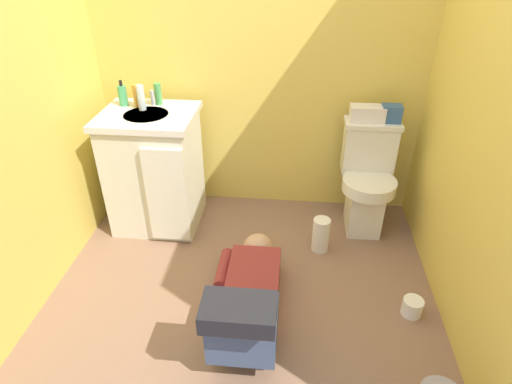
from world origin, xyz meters
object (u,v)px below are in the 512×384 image
Objects in this scene: faucet at (153,98)px; person_plumber at (248,299)px; toiletry_bag at (391,113)px; soap_dispenser at (123,95)px; paper_towel_roll at (321,235)px; tissue_box at (367,113)px; toilet_paper_roll at (412,307)px; bottle_green at (158,94)px; toilet at (367,179)px; bottle_amber at (137,95)px; bottle_clear at (141,98)px; vanity_cabinet at (155,170)px.

faucet is 1.44m from person_plumber.
soap_dispenser is (-1.73, -0.06, 0.08)m from toiletry_bag.
faucet is 1.41m from paper_towel_roll.
faucet reaches higher than tissue_box.
tissue_box is 1.21m from toilet_paper_roll.
bottle_green is at bearing 160.53° from paper_towel_roll.
toilet is 1.61m from bottle_amber.
soap_dispenser reaches higher than bottle_clear.
vanity_cabinet reaches higher than person_plumber.
tissue_box is at bearing 2.19° from soap_dispenser.
toilet is 4.72× the size of bottle_clear.
soap_dispenser is 0.10m from bottle_amber.
tissue_box is 1.51× the size of bottle_amber.
faucet is at bearing -149.52° from bottle_green.
toiletry_bag is at bearing 0.00° from tissue_box.
bottle_green reaches higher than toiletry_bag.
vanity_cabinet is at bearing -100.29° from bottle_green.
tissue_box is 1.58m from soap_dispenser.
bottle_amber is (-0.82, 1.00, 0.72)m from person_plumber.
bottle_green is at bearing -179.21° from toiletry_bag.
paper_towel_roll is (1.22, -0.34, -0.77)m from bottle_amber.
toilet is at bearing -2.00° from faucet.
soap_dispenser is (-0.93, 1.01, 0.71)m from person_plumber.
bottle_green is at bearing 123.78° from person_plumber.
toiletry_bag is 1.59m from bottle_clear.
soap_dispenser reaches higher than toilet_paper_roll.
vanity_cabinet is at bearing -176.17° from toilet.
paper_towel_roll is at bearing -134.65° from toiletry_bag.
tissue_box is 2.00× the size of toilet_paper_roll.
tissue_box is 1.33× the size of soap_dispenser.
soap_dispenser is at bearing -173.99° from faucet.
toilet reaches higher than paper_towel_roll.
faucet is at bearing 91.31° from vanity_cabinet.
toiletry_bag is 1.19m from toilet_paper_roll.
bottle_clear is (-1.43, -0.13, 0.10)m from tissue_box.
paper_towel_roll is at bearing -11.18° from vanity_cabinet.
tissue_box is (0.65, 1.07, 0.62)m from person_plumber.
toilet_paper_roll is (0.18, -0.83, -0.32)m from toilet.
faucet is 2.02m from toilet_paper_roll.
paper_towel_roll is at bearing -19.47° from bottle_green.
person_plumber is 4.84× the size of tissue_box.
bottle_amber is (0.10, -0.01, 0.01)m from soap_dispenser.
toilet_paper_roll is (1.62, -0.88, -0.82)m from faucet.
bottle_green is at bearing 10.07° from soap_dispenser.
vanity_cabinet is at bearing -52.34° from bottle_clear.
tissue_box reaches higher than paper_towel_roll.
toiletry_bag is 0.90m from paper_towel_roll.
toilet_paper_roll is (0.08, -0.92, -0.76)m from toiletry_bag.
person_plumber is 4.50× the size of paper_towel_roll.
toiletry_bag is at bearing 1.50° from faucet.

